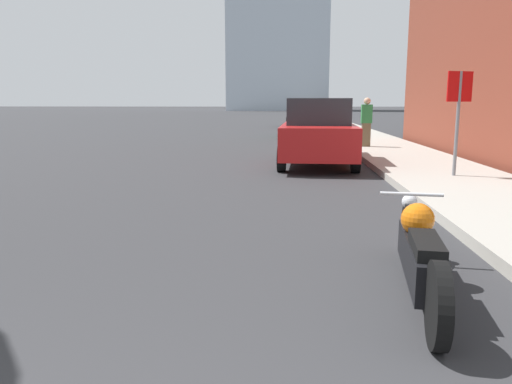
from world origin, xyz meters
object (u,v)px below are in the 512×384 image
(parked_car_red, at_px, (318,133))
(pedestrian, at_px, (366,122))
(parked_car_green, at_px, (306,120))
(stop_sign, at_px, (459,105))
(motorcycle, at_px, (420,252))
(parked_car_black, at_px, (300,114))

(parked_car_red, distance_m, pedestrian, 4.53)
(parked_car_green, bearing_deg, stop_sign, -77.29)
(parked_car_red, distance_m, parked_car_green, 11.06)
(motorcycle, relative_size, parked_car_red, 0.56)
(parked_car_red, relative_size, stop_sign, 2.17)
(parked_car_red, distance_m, stop_sign, 3.88)
(stop_sign, bearing_deg, motorcycle, -110.15)
(motorcycle, xyz_separation_m, parked_car_red, (-0.36, 8.98, 0.49))
(stop_sign, xyz_separation_m, pedestrian, (-0.78, 6.86, -0.59))
(parked_car_red, xyz_separation_m, stop_sign, (2.65, -2.74, 0.73))
(parked_car_red, height_order, parked_car_black, parked_car_black)
(parked_car_black, bearing_deg, pedestrian, -85.20)
(motorcycle, relative_size, parked_car_black, 0.55)
(motorcycle, height_order, parked_car_red, parked_car_red)
(motorcycle, distance_m, parked_car_black, 30.50)
(parked_car_green, bearing_deg, parked_car_black, 92.47)
(parked_car_green, height_order, pedestrian, pedestrian)
(parked_car_red, height_order, parked_car_green, parked_car_red)
(parked_car_red, relative_size, parked_car_black, 0.98)
(stop_sign, bearing_deg, pedestrian, 96.44)
(motorcycle, distance_m, pedestrian, 13.20)
(parked_car_black, relative_size, pedestrian, 2.81)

